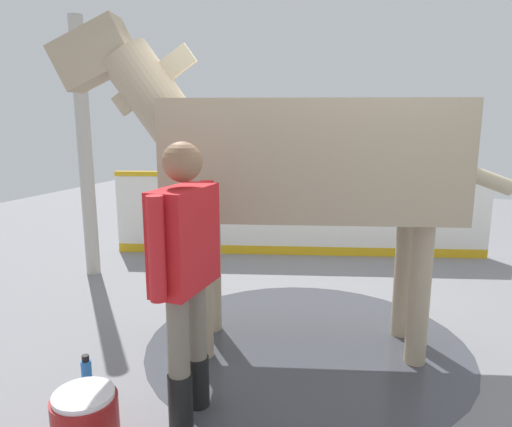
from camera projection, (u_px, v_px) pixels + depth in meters
ground_plane at (333, 335)px, 4.11m from camera, size 16.00×16.00×0.02m
wet_patch at (306, 344)px, 3.92m from camera, size 2.63×2.63×0.00m
barrier_wall at (299, 217)px, 6.34m from camera, size 1.54×4.77×1.12m
roof_post_near at (85, 151)px, 5.39m from camera, size 0.16×0.16×2.92m
horse at (295, 159)px, 3.61m from camera, size 1.46×3.38×2.58m
handler at (185, 264)px, 2.79m from camera, size 0.69×0.23×1.72m
wash_bucket at (86, 421)px, 2.67m from camera, size 0.37×0.37×0.34m
bottle_spray at (87, 372)px, 3.29m from camera, size 0.07×0.07×0.24m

